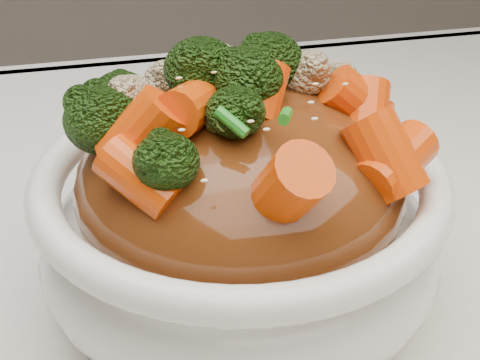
{
  "coord_description": "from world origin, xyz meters",
  "views": [
    {
      "loc": [
        -0.09,
        -0.27,
        1.02
      ],
      "look_at": [
        -0.02,
        0.04,
        0.82
      ],
      "focal_mm": 55.0,
      "sensor_mm": 36.0,
      "label": 1
    }
  ],
  "objects": [
    {
      "name": "scallions",
      "position": [
        -0.02,
        0.04,
        0.88
      ],
      "size": [
        0.16,
        0.16,
        0.02
      ],
      "primitive_type": null,
      "rotation": [
        0.0,
        0.0,
        -0.3
      ],
      "color": "#207C1C",
      "rests_on": "sauce_base"
    },
    {
      "name": "broccoli",
      "position": [
        -0.02,
        0.04,
        0.88
      ],
      "size": [
        0.21,
        0.21,
        0.04
      ],
      "primitive_type": null,
      "rotation": [
        0.0,
        0.0,
        -0.3
      ],
      "color": "black",
      "rests_on": "sauce_base"
    },
    {
      "name": "sesame_seeds",
      "position": [
        -0.02,
        0.04,
        0.88
      ],
      "size": [
        0.19,
        0.19,
        0.01
      ],
      "primitive_type": null,
      "rotation": [
        0.0,
        0.0,
        -0.3
      ],
      "color": "beige",
      "rests_on": "sauce_base"
    },
    {
      "name": "bowl",
      "position": [
        -0.02,
        0.04,
        0.79
      ],
      "size": [
        0.27,
        0.27,
        0.08
      ],
      "primitive_type": null,
      "rotation": [
        0.0,
        0.0,
        -0.3
      ],
      "color": "white",
      "rests_on": "tablecloth"
    },
    {
      "name": "sauce_base",
      "position": [
        -0.02,
        0.04,
        0.82
      ],
      "size": [
        0.21,
        0.21,
        0.09
      ],
      "primitive_type": "ellipsoid",
      "rotation": [
        0.0,
        0.0,
        -0.3
      ],
      "color": "#55280E",
      "rests_on": "bowl"
    },
    {
      "name": "carrots",
      "position": [
        -0.02,
        0.04,
        0.88
      ],
      "size": [
        0.21,
        0.21,
        0.05
      ],
      "primitive_type": null,
      "rotation": [
        0.0,
        0.0,
        -0.3
      ],
      "color": "#DE4507",
      "rests_on": "sauce_base"
    },
    {
      "name": "cauliflower",
      "position": [
        -0.02,
        0.04,
        0.88
      ],
      "size": [
        0.21,
        0.21,
        0.04
      ],
      "primitive_type": null,
      "rotation": [
        0.0,
        0.0,
        -0.3
      ],
      "color": "tan",
      "rests_on": "sauce_base"
    }
  ]
}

